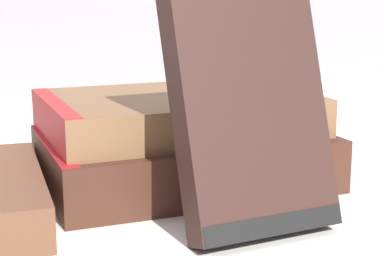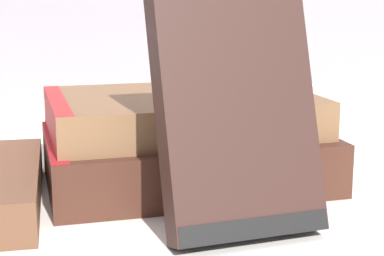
% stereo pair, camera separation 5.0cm
% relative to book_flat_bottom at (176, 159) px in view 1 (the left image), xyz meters
% --- Properties ---
extents(ground_plane, '(3.00, 3.00, 0.00)m').
position_rel_book_flat_bottom_xyz_m(ground_plane, '(-0.05, -0.05, -0.02)').
color(ground_plane, white).
extents(book_flat_bottom, '(0.22, 0.16, 0.04)m').
position_rel_book_flat_bottom_xyz_m(book_flat_bottom, '(0.00, 0.00, 0.00)').
color(book_flat_bottom, '#422319').
rests_on(book_flat_bottom, ground_plane).
extents(book_flat_top, '(0.21, 0.15, 0.03)m').
position_rel_book_flat_bottom_xyz_m(book_flat_top, '(-0.00, 0.01, 0.03)').
color(book_flat_top, brown).
rests_on(book_flat_top, book_flat_bottom).
extents(book_leaning_front, '(0.10, 0.07, 0.15)m').
position_rel_book_flat_bottom_xyz_m(book_leaning_front, '(0.00, -0.11, 0.05)').
color(book_leaning_front, '#331E19').
rests_on(book_leaning_front, ground_plane).
extents(pocket_watch, '(0.06, 0.06, 0.01)m').
position_rel_book_flat_bottom_xyz_m(pocket_watch, '(0.02, -0.02, 0.05)').
color(pocket_watch, silver).
rests_on(pocket_watch, book_flat_top).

